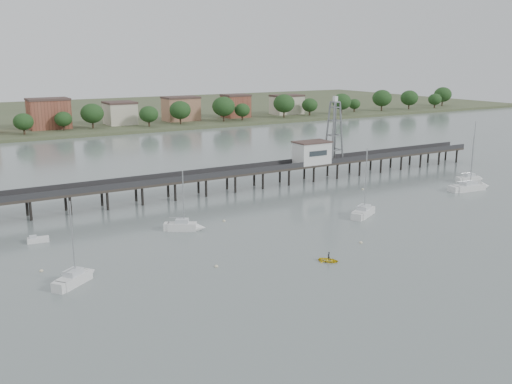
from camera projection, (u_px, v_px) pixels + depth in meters
ground_plane at (430, 288)px, 72.58m from camera, size 500.00×500.00×0.00m
pier at (217, 176)px, 121.86m from camera, size 150.00×5.00×5.50m
pier_building at (312, 152)px, 133.59m from camera, size 8.40×5.40×5.30m
lattice_tower at (334, 132)px, 135.78m from camera, size 3.20×3.20×15.50m
sailboat_e at (472, 179)px, 133.49m from camera, size 6.89×3.18×11.14m
sailboat_a at (79, 277)px, 74.47m from camera, size 6.71×5.82×11.56m
sailboat_b at (187, 227)px, 96.31m from camera, size 6.44×4.89×10.74m
sailboat_c at (366, 211)px, 105.94m from camera, size 8.20×5.88×13.31m
sailboat_d at (474, 187)px, 125.52m from camera, size 10.13×4.02×16.12m
white_tender at (37, 240)px, 90.22m from camera, size 3.41×1.78×1.27m
yellow_dinghy at (329, 261)px, 81.87m from camera, size 1.98×1.77×2.89m
dinghy_occupant at (329, 261)px, 81.87m from camera, size 0.82×1.27×0.29m
mooring_buoys at (255, 232)px, 95.03m from camera, size 71.20×28.64×0.39m
far_shore at (48, 115)px, 272.86m from camera, size 500.00×170.00×10.40m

